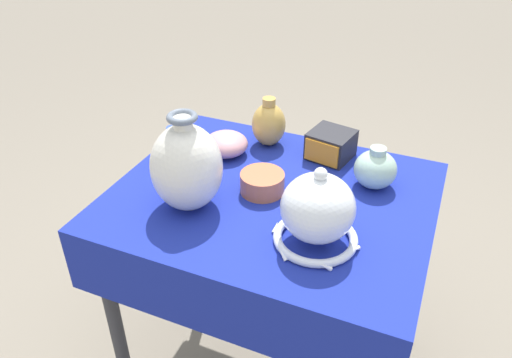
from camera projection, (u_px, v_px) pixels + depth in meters
ground_plane at (269, 358)px, 1.86m from camera, size 14.00×14.00×0.00m
display_table at (270, 221)px, 1.49m from camera, size 0.91×0.75×0.75m
vase_tall_bulbous at (187, 167)px, 1.33m from camera, size 0.20×0.20×0.28m
vase_dome_bell at (317, 212)px, 1.22m from camera, size 0.23×0.22×0.22m
mosaic_tile_box at (331, 145)px, 1.60m from camera, size 0.15×0.15×0.09m
jar_round_cobalt at (174, 147)px, 1.56m from camera, size 0.10×0.10×0.13m
bowl_shallow_rose at (226, 144)px, 1.62m from camera, size 0.14×0.14×0.07m
jar_round_ochre at (269, 124)px, 1.66m from camera, size 0.11×0.11×0.17m
jar_round_celadon at (375, 169)px, 1.45m from camera, size 0.12×0.12×0.13m
pot_squat_terracotta at (263, 182)px, 1.44m from camera, size 0.13×0.13×0.06m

